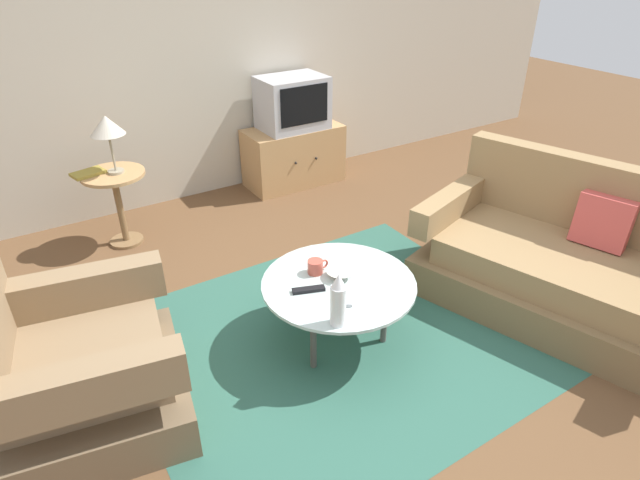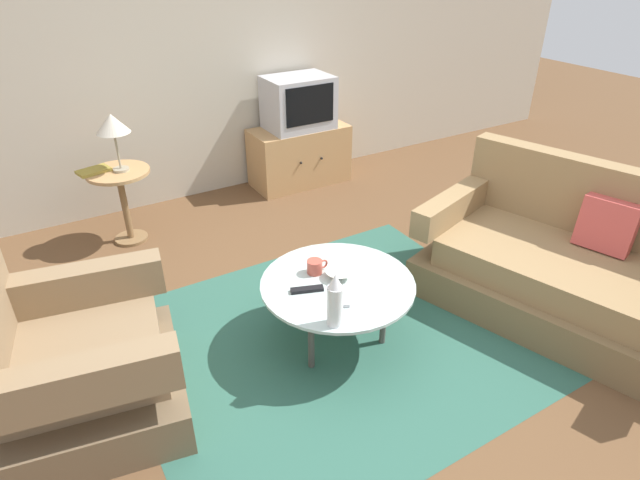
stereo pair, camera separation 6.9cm
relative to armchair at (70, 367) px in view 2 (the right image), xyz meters
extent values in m
plane|color=brown|center=(1.40, -0.26, -0.32)|extent=(16.00, 16.00, 0.00)
cube|color=#BCB29E|center=(1.40, 2.28, 1.03)|extent=(9.00, 0.12, 2.70)
cube|color=#2D5B4C|center=(1.39, -0.17, -0.32)|extent=(2.30, 1.99, 0.00)
cube|color=brown|center=(0.06, -0.01, -0.20)|extent=(1.01, 1.02, 0.24)
cube|color=#846B4C|center=(0.06, -0.01, 0.01)|extent=(0.82, 0.72, 0.18)
cube|color=#846B4C|center=(0.00, -0.37, 0.21)|extent=(0.87, 0.29, 0.21)
cube|color=#846B4C|center=(0.13, 0.35, 0.21)|extent=(0.87, 0.29, 0.21)
cube|color=brown|center=(2.72, -0.65, -0.20)|extent=(1.35, 1.85, 0.24)
cube|color=#93754C|center=(2.72, -0.65, 0.01)|extent=(1.13, 1.54, 0.18)
cube|color=#93754C|center=(3.08, -0.54, 0.34)|extent=(0.62, 1.63, 0.47)
cube|color=#93754C|center=(2.50, 0.08, 0.20)|extent=(0.90, 0.40, 0.19)
cube|color=#C64C47|center=(2.98, -0.70, 0.26)|extent=(0.25, 0.35, 0.33)
cylinder|color=#B2C6C1|center=(1.39, -0.17, 0.08)|extent=(0.87, 0.87, 0.02)
cylinder|color=#4C4742|center=(1.41, 0.09, -0.12)|extent=(0.04, 0.04, 0.39)
cylinder|color=#4C4742|center=(1.15, -0.29, -0.12)|extent=(0.04, 0.04, 0.39)
cylinder|color=#4C4742|center=(1.61, -0.33, -0.12)|extent=(0.04, 0.04, 0.39)
cylinder|color=tan|center=(0.63, 1.67, 0.25)|extent=(0.46, 0.46, 0.02)
cylinder|color=brown|center=(0.63, 1.67, -0.04)|extent=(0.05, 0.05, 0.56)
cylinder|color=brown|center=(0.63, 1.67, -0.31)|extent=(0.25, 0.25, 0.02)
cube|color=tan|center=(2.33, 1.96, -0.04)|extent=(0.91, 0.43, 0.55)
sphere|color=black|center=(2.22, 1.73, -0.02)|extent=(0.02, 0.02, 0.02)
sphere|color=black|center=(2.43, 1.73, -0.02)|extent=(0.02, 0.02, 0.02)
cube|color=#B7B7BC|center=(2.33, 1.96, 0.46)|extent=(0.59, 0.42, 0.47)
cube|color=black|center=(2.33, 1.75, 0.49)|extent=(0.47, 0.01, 0.34)
cylinder|color=#9E937A|center=(0.66, 1.65, 0.28)|extent=(0.12, 0.12, 0.02)
cylinder|color=#9E937A|center=(0.66, 1.65, 0.42)|extent=(0.02, 0.02, 0.27)
cone|color=beige|center=(0.66, 1.65, 0.62)|extent=(0.24, 0.24, 0.14)
cylinder|color=white|center=(1.18, -0.47, 0.20)|extent=(0.08, 0.08, 0.22)
cone|color=white|center=(1.18, -0.47, 0.35)|extent=(0.07, 0.07, 0.08)
cylinder|color=#B74C3D|center=(1.33, -0.02, 0.13)|extent=(0.09, 0.09, 0.08)
torus|color=#B74C3D|center=(1.39, -0.02, 0.13)|extent=(0.06, 0.01, 0.06)
cone|color=silver|center=(1.42, -0.14, 0.12)|extent=(0.16, 0.16, 0.05)
cube|color=black|center=(1.20, -0.16, 0.10)|extent=(0.18, 0.10, 0.02)
cube|color=#B2B2B7|center=(1.34, -0.31, 0.10)|extent=(0.13, 0.18, 0.02)
cube|color=olive|center=(0.48, 1.73, 0.28)|extent=(0.25, 0.19, 0.02)
camera|label=1|loc=(0.01, -2.16, 1.76)|focal=29.48mm
camera|label=2|loc=(0.07, -2.19, 1.76)|focal=29.48mm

